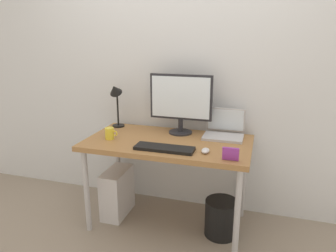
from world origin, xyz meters
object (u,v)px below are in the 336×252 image
object	(u,v)px
photo_frame	(231,154)
computer_tower	(117,192)
desk	(168,148)
keyboard	(164,148)
laptop	(224,130)
desk_lamp	(116,96)
wastebasket	(221,218)
mouse	(205,151)
monitor	(181,101)
coffee_mug	(110,133)

from	to	relation	value
photo_frame	computer_tower	world-z (taller)	photo_frame
desk	keyboard	size ratio (longest dim) A/B	2.97
laptop	desk_lamp	distance (m)	0.99
desk	laptop	distance (m)	0.49
photo_frame	wastebasket	size ratio (longest dim) A/B	0.37
desk	mouse	distance (m)	0.39
monitor	mouse	bearing A→B (deg)	-54.23
wastebasket	mouse	bearing A→B (deg)	-129.02
monitor	photo_frame	size ratio (longest dim) A/B	4.80
mouse	coffee_mug	distance (m)	0.80
laptop	wastebasket	bearing A→B (deg)	-81.09
desk_lamp	wastebasket	bearing A→B (deg)	-14.38
laptop	desk_lamp	xyz separation A→B (m)	(-0.97, -0.02, 0.23)
computer_tower	mouse	bearing A→B (deg)	-13.31
desk_lamp	keyboard	world-z (taller)	desk_lamp
mouse	photo_frame	world-z (taller)	photo_frame
desk_lamp	keyboard	bearing A→B (deg)	-36.20
photo_frame	computer_tower	distance (m)	1.19
coffee_mug	wastebasket	size ratio (longest dim) A/B	0.35
desk	monitor	bearing A→B (deg)	78.64
keyboard	mouse	distance (m)	0.30
monitor	desk_lamp	world-z (taller)	monitor
photo_frame	monitor	bearing A→B (deg)	133.81
monitor	coffee_mug	bearing A→B (deg)	-147.42
laptop	desk_lamp	world-z (taller)	desk_lamp
monitor	keyboard	world-z (taller)	monitor
desk_lamp	computer_tower	bearing A→B (deg)	-69.58
laptop	mouse	size ratio (longest dim) A/B	3.56
desk_lamp	coffee_mug	size ratio (longest dim) A/B	3.89
desk	photo_frame	xyz separation A→B (m)	(0.52, -0.28, 0.12)
laptop	mouse	world-z (taller)	laptop
computer_tower	keyboard	bearing A→B (deg)	-23.04
laptop	computer_tower	distance (m)	1.09
monitor	mouse	distance (m)	0.57
laptop	coffee_mug	xyz separation A→B (m)	(-0.87, -0.34, -0.01)
monitor	computer_tower	xyz separation A→B (m)	(-0.52, -0.21, -0.82)
desk	photo_frame	world-z (taller)	photo_frame
laptop	mouse	xyz separation A→B (m)	(-0.08, -0.42, -0.04)
mouse	coffee_mug	bearing A→B (deg)	173.98
desk	mouse	xyz separation A→B (m)	(0.34, -0.19, 0.09)
desk	laptop	world-z (taller)	laptop
computer_tower	desk_lamp	bearing A→B (deg)	110.42
coffee_mug	computer_tower	distance (m)	0.59
desk	monitor	xyz separation A→B (m)	(0.04, 0.22, 0.35)
photo_frame	laptop	bearing A→B (deg)	102.00
laptop	photo_frame	world-z (taller)	laptop
keyboard	mouse	bearing A→B (deg)	4.80
mouse	wastebasket	size ratio (longest dim) A/B	0.30
desk	computer_tower	bearing A→B (deg)	179.39
monitor	keyboard	distance (m)	0.51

